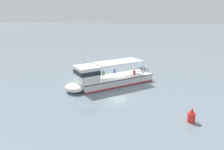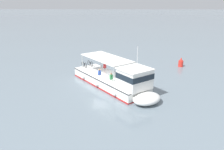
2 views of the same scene
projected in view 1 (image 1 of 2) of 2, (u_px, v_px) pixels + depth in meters
The scene contains 3 objects.
ground_plane at pixel (118, 82), 31.12m from camera, with size 400.00×400.00×0.00m, color slate.
ferry_main at pixel (106, 79), 29.39m from camera, with size 11.92×10.27×5.32m.
channel_buoy at pixel (191, 116), 19.60m from camera, with size 0.70×0.70×1.40m.
Camera 1 is at (-2.77, 29.52, 9.54)m, focal length 34.53 mm.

